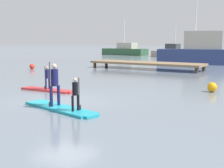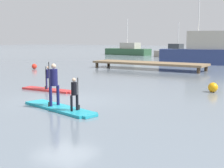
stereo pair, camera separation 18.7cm
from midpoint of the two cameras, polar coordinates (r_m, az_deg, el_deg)
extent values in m
plane|color=slate|center=(14.06, -8.84, -2.93)|extent=(240.00, 240.00, 0.00)
cube|color=red|center=(16.83, -12.04, -1.03)|extent=(3.06, 0.75, 0.10)
cube|color=red|center=(15.84, -7.81, -1.49)|extent=(0.26, 0.46, 0.09)
cylinder|color=#19194C|center=(16.83, -11.61, 0.11)|extent=(0.09, 0.09, 0.56)
cylinder|color=#19194C|center=(16.65, -12.16, 0.01)|extent=(0.09, 0.09, 0.56)
cylinder|color=#19194C|center=(16.67, -11.93, 1.81)|extent=(0.22, 0.22, 0.46)
sphere|color=tan|center=(16.64, -11.97, 2.91)|extent=(0.13, 0.13, 0.13)
cylinder|color=black|center=(16.57, -12.31, 1.06)|extent=(0.03, 0.03, 1.19)
cube|color=black|center=(16.64, -12.26, -0.66)|extent=(0.04, 0.14, 0.18)
cube|color=#1E9EB2|center=(12.30, -9.93, -4.30)|extent=(3.67, 1.59, 0.10)
cube|color=#1E9EB2|center=(10.90, -4.27, -5.81)|extent=(0.36, 0.62, 0.09)
cylinder|color=#19194C|center=(12.53, -10.06, -2.02)|extent=(0.12, 0.12, 0.78)
cylinder|color=#19194C|center=(12.34, -11.35, -2.21)|extent=(0.12, 0.12, 0.78)
cylinder|color=#19194C|center=(12.33, -10.78, 1.17)|extent=(0.35, 0.35, 0.65)
sphere|color=beige|center=(12.29, -10.84, 3.19)|extent=(0.19, 0.19, 0.19)
cylinder|color=black|center=(12.24, -11.58, -0.07)|extent=(0.03, 0.03, 1.72)
cube|color=black|center=(12.37, -11.48, -3.61)|extent=(0.06, 0.14, 0.18)
cylinder|color=black|center=(11.54, -6.62, -3.35)|extent=(0.09, 0.09, 0.57)
cylinder|color=black|center=(11.39, -7.60, -3.52)|extent=(0.09, 0.09, 0.57)
cylinder|color=black|center=(11.37, -7.15, -0.86)|extent=(0.25, 0.25, 0.47)
sphere|color=beige|center=(11.33, -7.18, 0.76)|extent=(0.14, 0.14, 0.14)
cylinder|color=black|center=(11.52, -6.45, -1.81)|extent=(0.03, 0.03, 1.19)
cube|color=black|center=(11.61, -6.41, -4.26)|extent=(0.06, 0.14, 0.18)
cube|color=navy|center=(35.23, 15.48, 4.76)|extent=(9.24, 4.54, 1.63)
cube|color=#B2AD9E|center=(35.18, 15.94, 7.64)|extent=(4.12, 2.52, 1.93)
cylinder|color=silver|center=(35.30, 14.84, 12.43)|extent=(0.12, 0.12, 3.91)
cube|color=#2D5638|center=(55.21, 2.20, 5.85)|extent=(8.29, 3.15, 1.10)
cube|color=#B2AD9E|center=(54.89, 2.65, 6.95)|extent=(3.18, 2.24, 1.04)
cylinder|color=silver|center=(55.24, 2.14, 9.61)|extent=(0.12, 0.12, 4.08)
cube|color=#9E9384|center=(48.77, 10.46, 5.35)|extent=(6.42, 2.83, 0.95)
cube|color=#33383D|center=(48.55, 10.83, 6.53)|extent=(2.14, 1.73, 1.08)
cylinder|color=silver|center=(48.34, 11.29, 9.04)|extent=(0.12, 0.12, 3.18)
cube|color=#846B4C|center=(28.65, 5.99, 3.78)|extent=(10.47, 2.63, 0.18)
cylinder|color=#473828|center=(30.30, -3.30, 3.61)|extent=(0.28, 0.28, 0.64)
cylinder|color=#473828|center=(31.98, -1.20, 3.85)|extent=(0.28, 0.28, 0.64)
cylinder|color=#473828|center=(25.91, 14.85, 2.60)|extent=(0.28, 0.28, 0.64)
cylinder|color=#473828|center=(27.85, 16.09, 2.92)|extent=(0.28, 0.28, 0.64)
sphere|color=orange|center=(16.81, 17.35, -0.55)|extent=(0.50, 0.50, 0.50)
sphere|color=red|center=(29.56, -14.44, 3.10)|extent=(0.47, 0.47, 0.47)
camera|label=1|loc=(0.09, -90.37, -0.05)|focal=50.56mm
camera|label=2|loc=(0.09, 89.63, 0.05)|focal=50.56mm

